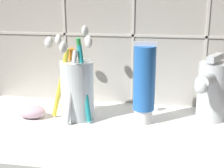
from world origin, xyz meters
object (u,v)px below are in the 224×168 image
Objects in this scene: toothpaste_tube at (144,83)px; sink_faucet at (212,89)px; toothbrush_cup at (76,87)px; soap_bar at (31,112)px.

sink_faucet is (12.77, 3.73, -1.57)cm from toothpaste_tube.
toothbrush_cup reaches higher than toothpaste_tube.
toothpaste_tube is 1.21× the size of sink_faucet.
toothbrush_cup is 1.16× the size of toothpaste_tube.
toothpaste_tube reaches higher than sink_faucet.
toothbrush_cup is 1.40× the size of sink_faucet.
toothpaste_tube reaches higher than soap_bar.
sink_faucet is at bearing 8.92° from soap_bar.
toothbrush_cup is 13.31cm from toothpaste_tube.
sink_faucet reaches higher than soap_bar.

